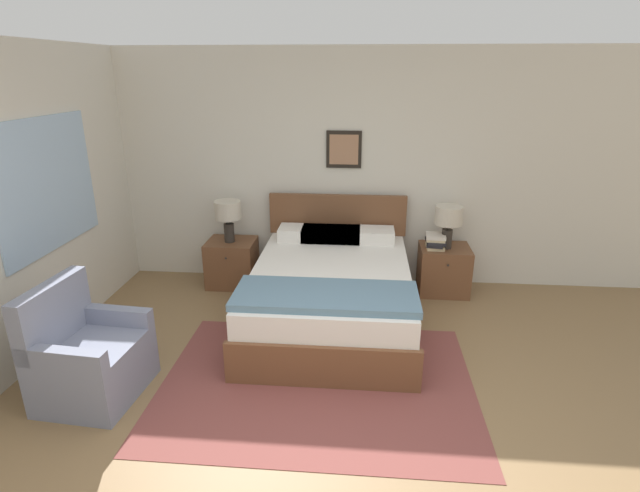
{
  "coord_description": "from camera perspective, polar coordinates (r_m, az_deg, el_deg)",
  "views": [
    {
      "loc": [
        0.16,
        -2.37,
        2.37
      ],
      "look_at": [
        -0.2,
        1.72,
        0.9
      ],
      "focal_mm": 28.0,
      "sensor_mm": 36.0,
      "label": 1
    }
  ],
  "objects": [
    {
      "name": "ground_plane",
      "position": [
        3.36,
        0.9,
        -25.22
      ],
      "size": [
        16.0,
        16.0,
        0.0
      ],
      "primitive_type": "plane",
      "color": "olive"
    },
    {
      "name": "wall_back",
      "position": [
        5.64,
        3.33,
        8.7
      ],
      "size": [
        7.54,
        0.09,
        2.6
      ],
      "color": "beige",
      "rests_on": "ground_plane"
    },
    {
      "name": "wall_left",
      "position": [
        4.93,
        -29.33,
        4.65
      ],
      "size": [
        0.08,
        5.53,
        2.6
      ],
      "color": "beige",
      "rests_on": "ground_plane"
    },
    {
      "name": "area_rug_main",
      "position": [
        4.12,
        -0.32,
        -15.36
      ],
      "size": [
        2.46,
        1.86,
        0.01
      ],
      "color": "brown",
      "rests_on": "ground_plane"
    },
    {
      "name": "bed",
      "position": [
        4.86,
        1.28,
        -5.23
      ],
      "size": [
        1.54,
        2.15,
        1.04
      ],
      "color": "brown",
      "rests_on": "ground_plane"
    },
    {
      "name": "armchair",
      "position": [
        4.23,
        -24.97,
        -11.56
      ],
      "size": [
        0.71,
        0.79,
        0.9
      ],
      "rotation": [
        0.0,
        0.0,
        -1.65
      ],
      "color": "gray",
      "rests_on": "ground_plane"
    },
    {
      "name": "nightstand_near_window",
      "position": [
        5.82,
        -10.01,
        -1.88
      ],
      "size": [
        0.54,
        0.49,
        0.53
      ],
      "color": "brown",
      "rests_on": "ground_plane"
    },
    {
      "name": "nightstand_by_door",
      "position": [
        5.7,
        13.93,
        -2.63
      ],
      "size": [
        0.54,
        0.49,
        0.53
      ],
      "color": "brown",
      "rests_on": "ground_plane"
    },
    {
      "name": "table_lamp_near_window",
      "position": [
        5.61,
        -10.48,
        3.71
      ],
      "size": [
        0.29,
        0.29,
        0.47
      ],
      "color": "#2D2823",
      "rests_on": "nightstand_near_window"
    },
    {
      "name": "table_lamp_by_door",
      "position": [
        5.49,
        14.47,
        3.06
      ],
      "size": [
        0.29,
        0.29,
        0.47
      ],
      "color": "#2D2823",
      "rests_on": "nightstand_by_door"
    },
    {
      "name": "book_thick_bottom",
      "position": [
        5.54,
        13.0,
        -0.07
      ],
      "size": [
        0.19,
        0.21,
        0.04
      ],
      "rotation": [
        0.0,
        0.0,
        0.0
      ],
      "color": "beige",
      "rests_on": "nightstand_by_door"
    },
    {
      "name": "book_hardcover_middle",
      "position": [
        5.53,
        13.03,
        0.24
      ],
      "size": [
        0.21,
        0.27,
        0.03
      ],
      "rotation": [
        0.0,
        0.0,
        -0.18
      ],
      "color": "#232328",
      "rests_on": "book_thick_bottom"
    },
    {
      "name": "book_novel_upper",
      "position": [
        5.52,
        13.05,
        0.52
      ],
      "size": [
        0.2,
        0.26,
        0.03
      ],
      "rotation": [
        0.0,
        0.0,
        0.03
      ],
      "color": "#232328",
      "rests_on": "book_hardcover_middle"
    },
    {
      "name": "book_slim_near_top",
      "position": [
        5.51,
        13.07,
        0.81
      ],
      "size": [
        0.22,
        0.23,
        0.03
      ],
      "rotation": [
        0.0,
        0.0,
        -0.09
      ],
      "color": "beige",
      "rests_on": "book_novel_upper"
    },
    {
      "name": "book_paperback_top",
      "position": [
        5.5,
        13.1,
        1.12
      ],
      "size": [
        0.22,
        0.22,
        0.04
      ],
      "rotation": [
        0.0,
        0.0,
        -0.07
      ],
      "color": "silver",
      "rests_on": "book_slim_near_top"
    }
  ]
}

